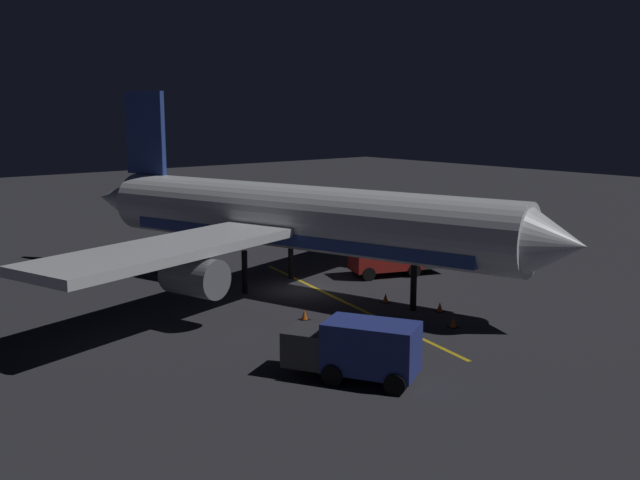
{
  "coord_description": "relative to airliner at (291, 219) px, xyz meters",
  "views": [
    {
      "loc": [
        26.77,
        34.43,
        11.2
      ],
      "look_at": [
        0.0,
        2.0,
        3.5
      ],
      "focal_mm": 40.39,
      "sensor_mm": 36.0,
      "label": 1
    }
  ],
  "objects": [
    {
      "name": "ground_plane",
      "position": [
        -0.17,
        0.58,
        -4.55
      ],
      "size": [
        180.0,
        180.0,
        0.2
      ],
      "primitive_type": "cube",
      "color": "#2D2D33"
    },
    {
      "name": "apron_guide_stripe",
      "position": [
        -0.52,
        4.58,
        -4.45
      ],
      "size": [
        4.84,
        21.98,
        0.01
      ],
      "primitive_type": "cube",
      "rotation": [
        0.0,
        0.0,
        -0.21
      ],
      "color": "gold",
      "rests_on": "ground_plane"
    },
    {
      "name": "airliner",
      "position": [
        0.0,
        0.0,
        0.0
      ],
      "size": [
        35.04,
        35.21,
        12.39
      ],
      "color": "white",
      "rests_on": "ground_plane"
    },
    {
      "name": "baggage_truck",
      "position": [
        7.18,
        13.95,
        -3.17
      ],
      "size": [
        4.52,
        5.91,
        2.55
      ],
      "color": "navy",
      "rests_on": "ground_plane"
    },
    {
      "name": "catering_truck",
      "position": [
        -7.81,
        1.3,
        -3.26
      ],
      "size": [
        6.83,
        4.24,
        2.24
      ],
      "color": "maroon",
      "rests_on": "ground_plane"
    },
    {
      "name": "ground_crew_worker",
      "position": [
        5.58,
        13.3,
        -3.57
      ],
      "size": [
        0.4,
        0.4,
        1.74
      ],
      "color": "black",
      "rests_on": "ground_plane"
    },
    {
      "name": "traffic_cone_near_left",
      "position": [
        -3.33,
        9.29,
        -4.2
      ],
      "size": [
        0.5,
        0.5,
        0.55
      ],
      "color": "#EA590F",
      "rests_on": "ground_plane"
    },
    {
      "name": "traffic_cone_near_right",
      "position": [
        -2.36,
        5.97,
        -4.2
      ],
      "size": [
        0.5,
        0.5,
        0.55
      ],
      "color": "#EA590F",
      "rests_on": "ground_plane"
    },
    {
      "name": "traffic_cone_under_wing",
      "position": [
        -1.62,
        11.7,
        -4.2
      ],
      "size": [
        0.5,
        0.5,
        0.55
      ],
      "color": "#EA590F",
      "rests_on": "ground_plane"
    },
    {
      "name": "traffic_cone_far",
      "position": [
        3.49,
        5.7,
        -4.2
      ],
      "size": [
        0.5,
        0.5,
        0.55
      ],
      "color": "#EA590F",
      "rests_on": "ground_plane"
    }
  ]
}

